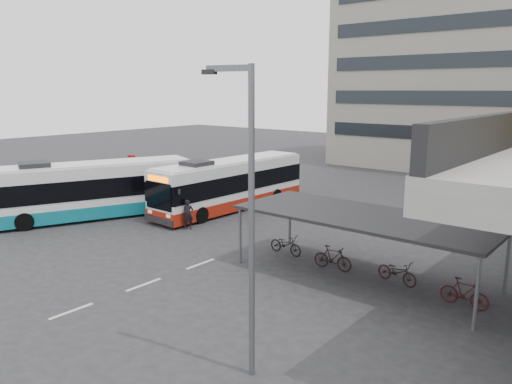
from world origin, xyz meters
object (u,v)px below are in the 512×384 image
Objects in this scene: bus_teal at (91,191)px; pedestrian at (188,215)px; bus_main at (230,185)px; lamp_post at (248,206)px.

bus_teal is 6.40m from pedestrian.
bus_teal is (-4.71, -6.69, 0.06)m from bus_main.
lamp_post is at bearing -91.24° from pedestrian.
lamp_post reaches higher than bus_main.
pedestrian is at bearing -73.10° from bus_main.
bus_teal is at bearing 146.16° from lamp_post.
pedestrian is 14.65m from lamp_post.
pedestrian is (1.37, -4.83, -0.74)m from bus_main.
pedestrian is at bearing 130.27° from lamp_post.
lamp_post reaches higher than pedestrian.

